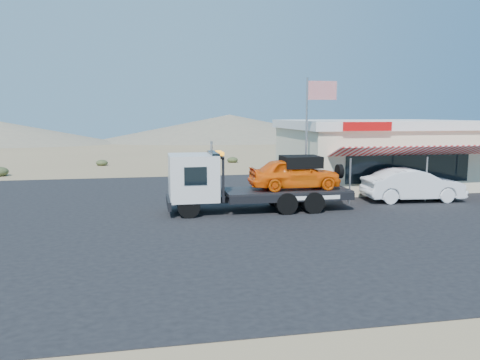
% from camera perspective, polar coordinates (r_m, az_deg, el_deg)
% --- Properties ---
extents(ground, '(120.00, 120.00, 0.00)m').
position_cam_1_polar(ground, '(18.00, -1.71, -5.73)').
color(ground, olive).
rests_on(ground, ground).
extents(asphalt_lot, '(32.00, 24.00, 0.02)m').
position_cam_1_polar(asphalt_lot, '(21.25, 2.33, -3.57)').
color(asphalt_lot, black).
rests_on(asphalt_lot, ground).
extents(tow_truck, '(7.98, 2.37, 2.67)m').
position_cam_1_polar(tow_truck, '(20.64, 1.75, 0.11)').
color(tow_truck, black).
rests_on(tow_truck, asphalt_lot).
extents(white_sedan, '(4.97, 2.05, 1.60)m').
position_cam_1_polar(white_sedan, '(24.60, 20.31, -0.56)').
color(white_sedan, silver).
rests_on(white_sedan, asphalt_lot).
extents(jerky_store, '(10.40, 9.97, 3.90)m').
position_cam_1_polar(jerky_store, '(29.50, 15.92, 3.27)').
color(jerky_store, beige).
rests_on(jerky_store, asphalt_lot).
extents(flagpole, '(1.55, 0.10, 6.00)m').
position_cam_1_polar(flagpole, '(23.10, 8.67, 6.66)').
color(flagpole, '#99999E').
rests_on(flagpole, asphalt_lot).
extents(distant_hills, '(126.00, 48.00, 4.20)m').
position_cam_1_polar(distant_hills, '(72.78, -16.50, 5.83)').
color(distant_hills, '#726B59').
rests_on(distant_hills, ground).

